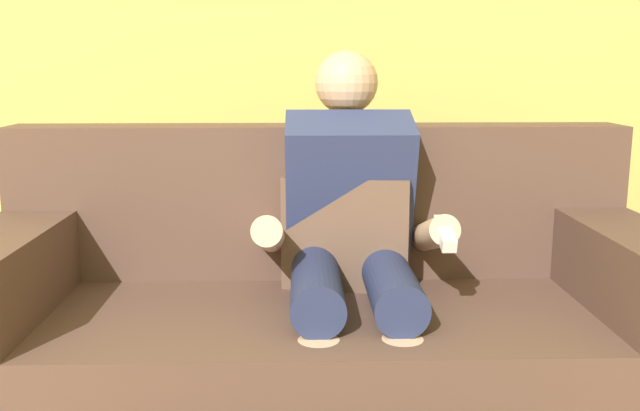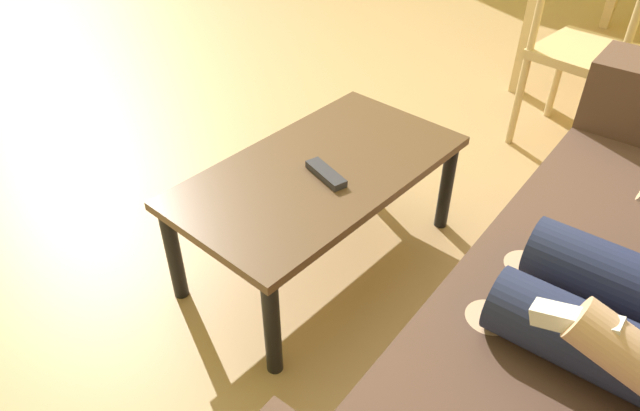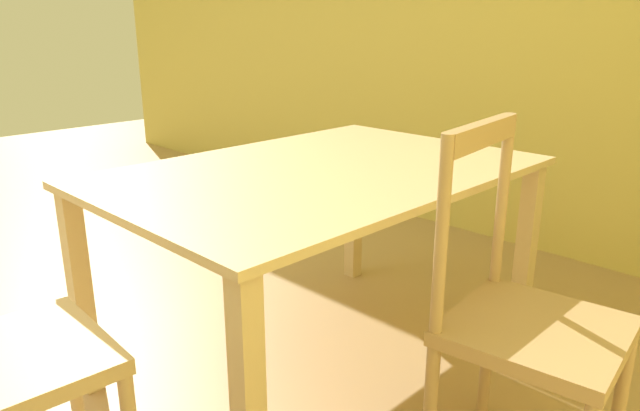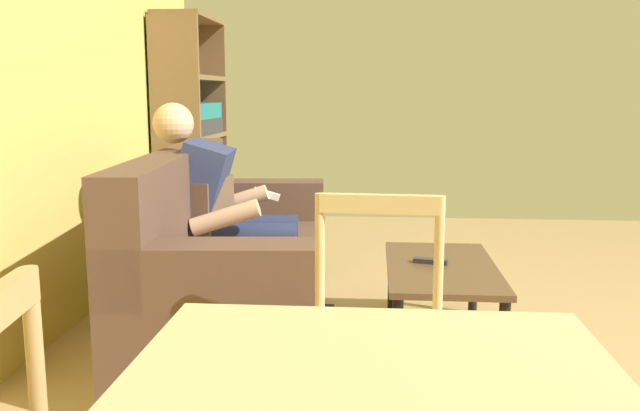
% 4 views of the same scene
% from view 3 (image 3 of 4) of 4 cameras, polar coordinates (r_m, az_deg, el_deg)
% --- Properties ---
extents(dining_table, '(1.42, 0.96, 0.73)m').
position_cam_3_polar(dining_table, '(1.98, 0.00, 0.94)').
color(dining_table, '#D1B27F').
rests_on(dining_table, ground_plane).
extents(dining_chair_near_wall, '(0.47, 0.47, 0.95)m').
position_cam_3_polar(dining_chair_near_wall, '(1.64, 19.14, -10.54)').
color(dining_chair_near_wall, tan).
rests_on(dining_chair_near_wall, ground_plane).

